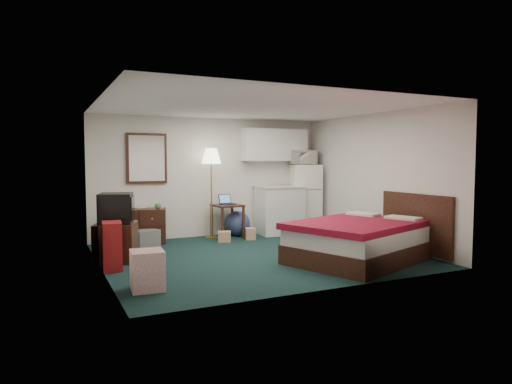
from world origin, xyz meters
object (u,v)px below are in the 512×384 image
bed (356,242)px  suitcase (112,246)px  kitchen_counter (279,211)px  tv_stand (116,242)px  desk (227,221)px  fridge (305,198)px  dresser (140,226)px  floor_lamp (211,193)px

bed → suitcase: 3.75m
kitchen_counter → tv_stand: kitchen_counter is taller
desk → fridge: 1.95m
kitchen_counter → suitcase: kitchen_counter is taller
kitchen_counter → suitcase: bearing=-150.1°
desk → dresser: bearing=169.3°
desk → kitchen_counter: kitchen_counter is taller
desk → suitcase: (-2.57, -1.86, 0.01)m
bed → suitcase: (-3.57, 1.13, 0.04)m
floor_lamp → tv_stand: bearing=-147.6°
dresser → kitchen_counter: (3.00, -0.14, 0.17)m
fridge → bed: size_ratio=0.76×
desk → kitchen_counter: bearing=-6.6°
floor_lamp → bed: 3.41m
fridge → suitcase: fridge is taller
kitchen_counter → tv_stand: 3.86m
floor_lamp → dresser: bearing=178.5°
desk → tv_stand: bearing=-159.1°
dresser → suitcase: (-0.80, -1.99, 0.02)m
tv_stand → dresser: bearing=84.6°
dresser → suitcase: suitcase is taller
fridge → suitcase: size_ratio=2.13×
fridge → bed: bearing=-89.9°
floor_lamp → kitchen_counter: (1.53, -0.10, -0.42)m
tv_stand → desk: bearing=47.1°
dresser → floor_lamp: 1.58m
desk → tv_stand: 2.73m
desk → fridge: fridge is taller
suitcase → kitchen_counter: bearing=32.4°
fridge → kitchen_counter: bearing=-160.3°
tv_stand → fridge: bearing=36.3°
fridge → bed: 3.18m
dresser → bed: (2.78, -3.13, -0.02)m
fridge → bed: (-0.91, -3.02, -0.44)m
kitchen_counter → fridge: size_ratio=0.68×
dresser → floor_lamp: bearing=14.2°
kitchen_counter → fridge: (0.69, 0.03, 0.25)m
dresser → desk: desk is taller
desk → bed: (1.00, -2.99, -0.03)m
dresser → kitchen_counter: size_ratio=0.97×
suitcase → dresser: bearing=74.6°
dresser → floor_lamp: size_ratio=0.53×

